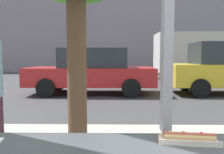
{
  "coord_description": "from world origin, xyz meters",
  "views": [
    {
      "loc": [
        -0.27,
        -1.17,
        1.37
      ],
      "look_at": [
        -0.34,
        3.02,
        1.0
      ],
      "focal_mm": 37.31,
      "sensor_mm": 36.0,
      "label": 1
    }
  ],
  "objects": [
    {
      "name": "box_truck",
      "position": [
        5.42,
        12.83,
        1.53
      ],
      "size": [
        6.73,
        2.44,
        2.74
      ],
      "color": "beige",
      "rests_on": "ground"
    },
    {
      "name": "ground_plane",
      "position": [
        0.0,
        8.0,
        0.0
      ],
      "size": [
        60.0,
        60.0,
        0.0
      ],
      "primitive_type": "plane",
      "color": "#38383A"
    },
    {
      "name": "building_facade_far",
      "position": [
        0.0,
        19.38,
        3.24
      ],
      "size": [
        28.0,
        1.2,
        6.47
      ],
      "primitive_type": "cube",
      "color": "gray",
      "rests_on": "ground"
    },
    {
      "name": "parked_car_red",
      "position": [
        -1.16,
        7.39,
        0.85
      ],
      "size": [
        4.62,
        1.94,
        1.67
      ],
      "color": "red",
      "rests_on": "ground"
    },
    {
      "name": "hotdog_tray_far",
      "position": [
        0.07,
        -0.1,
        0.98
      ],
      "size": [
        0.29,
        0.12,
        0.05
      ],
      "color": "beige",
      "rests_on": "window_counter"
    }
  ]
}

